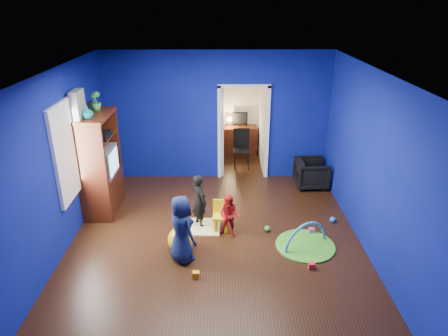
{
  "coord_description": "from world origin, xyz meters",
  "views": [
    {
      "loc": [
        0.1,
        -5.85,
        3.91
      ],
      "look_at": [
        0.15,
        0.4,
        1.22
      ],
      "focal_mm": 32.0,
      "sensor_mm": 36.0,
      "label": 1
    }
  ],
  "objects_px": {
    "child_navy": "(182,229)",
    "play_mat": "(305,245)",
    "toddler_red": "(229,216)",
    "child_black": "(199,201)",
    "study_desk": "(240,140)",
    "tv_armoire": "(100,164)",
    "folding_chair": "(242,150)",
    "hopper_ball": "(181,239)",
    "kid_chair": "(221,218)",
    "vase": "(87,112)",
    "crt_tv": "(102,162)",
    "armchair": "(312,173)"
  },
  "relations": [
    {
      "from": "child_navy",
      "to": "play_mat",
      "type": "distance_m",
      "value": 2.15
    },
    {
      "from": "child_navy",
      "to": "toddler_red",
      "type": "relative_size",
      "value": 1.43
    },
    {
      "from": "child_black",
      "to": "study_desk",
      "type": "height_order",
      "value": "child_black"
    },
    {
      "from": "child_black",
      "to": "tv_armoire",
      "type": "bearing_deg",
      "value": 39.06
    },
    {
      "from": "toddler_red",
      "to": "folding_chair",
      "type": "bearing_deg",
      "value": 99.75
    },
    {
      "from": "tv_armoire",
      "to": "hopper_ball",
      "type": "xyz_separation_m",
      "value": [
        1.65,
        -1.44,
        -0.76
      ]
    },
    {
      "from": "child_navy",
      "to": "kid_chair",
      "type": "relative_size",
      "value": 2.27
    },
    {
      "from": "vase",
      "to": "kid_chair",
      "type": "xyz_separation_m",
      "value": [
        2.31,
        -0.49,
        -1.82
      ]
    },
    {
      "from": "kid_chair",
      "to": "study_desk",
      "type": "distance_m",
      "value": 3.9
    },
    {
      "from": "toddler_red",
      "to": "folding_chair",
      "type": "height_order",
      "value": "folding_chair"
    },
    {
      "from": "vase",
      "to": "folding_chair",
      "type": "height_order",
      "value": "vase"
    },
    {
      "from": "child_black",
      "to": "child_navy",
      "type": "bearing_deg",
      "value": 135.22
    },
    {
      "from": "crt_tv",
      "to": "folding_chair",
      "type": "relative_size",
      "value": 0.76
    },
    {
      "from": "toddler_red",
      "to": "tv_armoire",
      "type": "relative_size",
      "value": 0.4
    },
    {
      "from": "hopper_ball",
      "to": "play_mat",
      "type": "xyz_separation_m",
      "value": [
        2.1,
        0.11,
        -0.2
      ]
    },
    {
      "from": "child_navy",
      "to": "vase",
      "type": "relative_size",
      "value": 5.15
    },
    {
      "from": "child_navy",
      "to": "kid_chair",
      "type": "bearing_deg",
      "value": -74.73
    },
    {
      "from": "child_navy",
      "to": "toddler_red",
      "type": "height_order",
      "value": "child_navy"
    },
    {
      "from": "kid_chair",
      "to": "armchair",
      "type": "bearing_deg",
      "value": 46.51
    },
    {
      "from": "vase",
      "to": "crt_tv",
      "type": "bearing_deg",
      "value": 82.41
    },
    {
      "from": "crt_tv",
      "to": "kid_chair",
      "type": "height_order",
      "value": "crt_tv"
    },
    {
      "from": "child_black",
      "to": "hopper_ball",
      "type": "bearing_deg",
      "value": 128.51
    },
    {
      "from": "toddler_red",
      "to": "hopper_ball",
      "type": "height_order",
      "value": "toddler_red"
    },
    {
      "from": "hopper_ball",
      "to": "study_desk",
      "type": "height_order",
      "value": "study_desk"
    },
    {
      "from": "hopper_ball",
      "to": "play_mat",
      "type": "height_order",
      "value": "hopper_ball"
    },
    {
      "from": "hopper_ball",
      "to": "toddler_red",
      "type": "bearing_deg",
      "value": 28.83
    },
    {
      "from": "hopper_ball",
      "to": "kid_chair",
      "type": "xyz_separation_m",
      "value": [
        0.66,
        0.65,
        0.03
      ]
    },
    {
      "from": "child_black",
      "to": "play_mat",
      "type": "bearing_deg",
      "value": -144.11
    },
    {
      "from": "hopper_ball",
      "to": "folding_chair",
      "type": "xyz_separation_m",
      "value": [
        1.17,
        3.55,
        0.24
      ]
    },
    {
      "from": "study_desk",
      "to": "toddler_red",
      "type": "bearing_deg",
      "value": -95.1
    },
    {
      "from": "child_black",
      "to": "folding_chair",
      "type": "distance_m",
      "value": 2.88
    },
    {
      "from": "tv_armoire",
      "to": "hopper_ball",
      "type": "height_order",
      "value": "tv_armoire"
    },
    {
      "from": "child_black",
      "to": "crt_tv",
      "type": "bearing_deg",
      "value": 38.71
    },
    {
      "from": "child_black",
      "to": "tv_armoire",
      "type": "xyz_separation_m",
      "value": [
        -1.92,
        0.62,
        0.47
      ]
    },
    {
      "from": "hopper_ball",
      "to": "study_desk",
      "type": "bearing_deg",
      "value": 75.41
    },
    {
      "from": "kid_chair",
      "to": "play_mat",
      "type": "height_order",
      "value": "kid_chair"
    },
    {
      "from": "play_mat",
      "to": "crt_tv",
      "type": "bearing_deg",
      "value": 160.25
    },
    {
      "from": "crt_tv",
      "to": "play_mat",
      "type": "distance_m",
      "value": 4.07
    },
    {
      "from": "vase",
      "to": "armchair",
      "type": "bearing_deg",
      "value": 16.85
    },
    {
      "from": "kid_chair",
      "to": "play_mat",
      "type": "distance_m",
      "value": 1.56
    },
    {
      "from": "crt_tv",
      "to": "folding_chair",
      "type": "bearing_deg",
      "value": 37.18
    },
    {
      "from": "child_black",
      "to": "study_desk",
      "type": "distance_m",
      "value": 3.8
    },
    {
      "from": "kid_chair",
      "to": "hopper_ball",
      "type": "bearing_deg",
      "value": -130.93
    },
    {
      "from": "toddler_red",
      "to": "folding_chair",
      "type": "xyz_separation_m",
      "value": [
        0.36,
        3.1,
        0.06
      ]
    },
    {
      "from": "child_navy",
      "to": "tv_armoire",
      "type": "height_order",
      "value": "tv_armoire"
    },
    {
      "from": "armchair",
      "to": "kid_chair",
      "type": "height_order",
      "value": "armchair"
    },
    {
      "from": "crt_tv",
      "to": "hopper_ball",
      "type": "distance_m",
      "value": 2.3
    },
    {
      "from": "child_black",
      "to": "crt_tv",
      "type": "relative_size",
      "value": 1.45
    },
    {
      "from": "study_desk",
      "to": "crt_tv",
      "type": "bearing_deg",
      "value": -132.17
    },
    {
      "from": "armchair",
      "to": "tv_armoire",
      "type": "bearing_deg",
      "value": 101.01
    }
  ]
}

